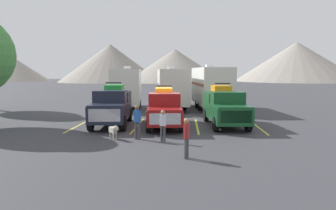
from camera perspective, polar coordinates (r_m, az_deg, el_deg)
ground_plane at (r=20.95m, az=-0.00°, el=-3.27°), size 240.00×240.00×0.00m
pickup_truck_a at (r=20.41m, az=-9.94°, el=-0.10°), size 2.51×5.52×2.68m
pickup_truck_b at (r=19.80m, az=-0.69°, el=-0.47°), size 2.45×5.79×2.49m
pickup_truck_c at (r=20.32m, az=10.08°, el=-0.23°), size 2.49×5.67×2.64m
lot_stripe_a at (r=21.03m, az=-15.49°, el=-3.45°), size 0.12×5.50×0.01m
lot_stripe_b at (r=20.16m, az=-5.43°, el=-3.65°), size 0.12×5.50×0.01m
lot_stripe_c at (r=19.96m, az=5.18°, el=-3.75°), size 0.12×5.50×0.01m
lot_stripe_d at (r=20.44m, az=15.64°, el=-3.72°), size 0.12×5.50×0.01m
camper_trailer_a at (r=29.10m, az=-7.35°, el=3.31°), size 3.11×7.66×3.86m
camper_trailer_b at (r=29.11m, az=0.69°, el=3.37°), size 3.28×9.04×3.86m
camper_trailer_c at (r=28.52m, az=7.72°, el=3.41°), size 3.33×8.66×4.01m
person_a at (r=15.38m, az=-0.91°, el=-3.33°), size 0.31×0.26×1.53m
person_b at (r=12.44m, az=3.32°, el=-5.43°), size 0.26×0.33×1.59m
person_c at (r=15.97m, az=-5.50°, el=-2.61°), size 0.37×0.25×1.72m
dog at (r=16.14m, az=-9.60°, el=-4.38°), size 0.60×0.71×0.73m
mountain_ridge at (r=107.49m, az=12.77°, el=7.04°), size 159.84×52.32×13.29m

